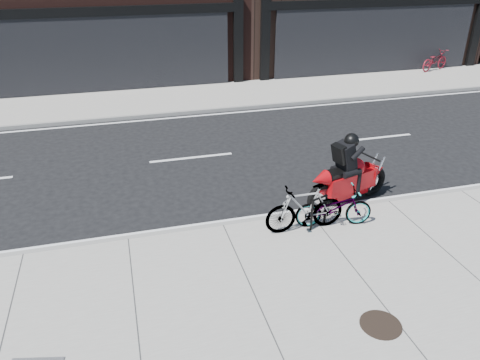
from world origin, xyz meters
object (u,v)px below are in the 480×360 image
object	(u,v)px
motorcycle	(353,175)
bicycle_front	(334,207)
bicycle_far	(435,60)
bike_rack	(319,210)
bicycle_rear	(305,208)
manhole_cover	(381,325)

from	to	relation	value
motorcycle	bicycle_front	bearing A→B (deg)	-148.60
bicycle_far	motorcycle	bearing A→B (deg)	116.54
bike_rack	bicycle_rear	size ratio (longest dim) A/B	0.43
bike_rack	manhole_cover	distance (m)	2.97
bicycle_rear	bicycle_front	bearing A→B (deg)	90.02
bicycle_front	bicycle_far	bearing A→B (deg)	-33.99
manhole_cover	bicycle_far	bearing A→B (deg)	52.06
bicycle_rear	motorcycle	world-z (taller)	motorcycle
manhole_cover	bicycle_rear	bearing A→B (deg)	92.25
bike_rack	manhole_cover	bearing A→B (deg)	-94.00
motorcycle	manhole_cover	distance (m)	4.28
bicycle_rear	bicycle_far	world-z (taller)	bicycle_rear
bicycle_far	bicycle_front	bearing A→B (deg)	116.57
bicycle_front	bicycle_rear	xyz separation A→B (m)	(-0.66, 0.00, 0.08)
bike_rack	bicycle_rear	distance (m)	0.33
bicycle_far	manhole_cover	xyz separation A→B (m)	(-11.33, -14.53, -0.47)
bike_rack	bicycle_far	distance (m)	16.07
bicycle_far	bicycle_rear	bearing A→B (deg)	114.87
bicycle_rear	manhole_cover	world-z (taller)	bicycle_rear
bicycle_rear	bicycle_far	bearing A→B (deg)	135.41
bike_rack	bicycle_front	size ratio (longest dim) A/B	0.45
bike_rack	bicycle_front	xyz separation A→B (m)	(0.34, 0.00, 0.00)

